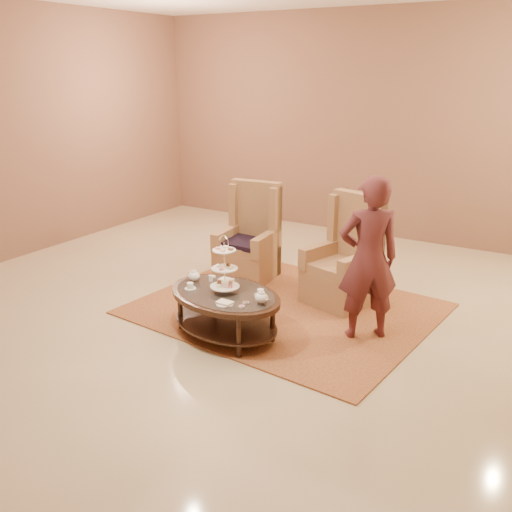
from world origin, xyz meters
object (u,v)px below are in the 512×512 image
Objects in this scene: armchair_left at (250,246)px; person at (368,259)px; tea_table at (225,300)px; armchair_right at (346,267)px.

person is at bearing -29.85° from armchair_left.
armchair_left is at bearing 127.35° from tea_table.
person reaches higher than tea_table.
tea_table is 1.15× the size of armchair_right.
person is (0.53, -0.76, 0.41)m from armchair_right.
tea_table is 1.62m from armchair_right.
armchair_left is 1.38m from armchair_right.
armchair_left is 0.98× the size of armchair_right.
person reaches higher than armchair_right.
tea_table is 1.48m from person.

